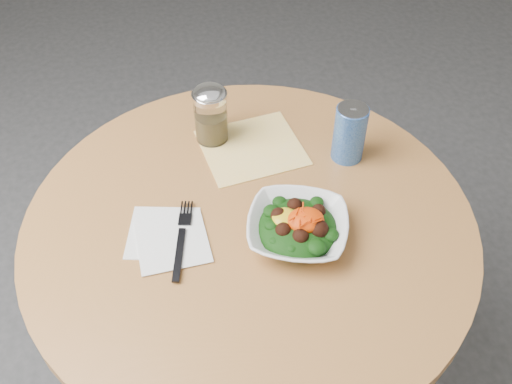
% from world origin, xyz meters
% --- Properties ---
extents(table, '(0.90, 0.90, 0.75)m').
position_xyz_m(table, '(0.00, 0.00, 0.55)').
color(table, black).
rests_on(table, ground).
extents(cloth_napkin, '(0.24, 0.22, 0.00)m').
position_xyz_m(cloth_napkin, '(0.05, 0.20, 0.75)').
color(cloth_napkin, '#E8A30C').
rests_on(cloth_napkin, table).
extents(paper_napkins, '(0.16, 0.18, 0.00)m').
position_xyz_m(paper_napkins, '(-0.16, -0.02, 0.75)').
color(paper_napkins, silver).
rests_on(paper_napkins, table).
extents(salad_bowl, '(0.25, 0.25, 0.07)m').
position_xyz_m(salad_bowl, '(0.08, -0.07, 0.78)').
color(salad_bowl, silver).
rests_on(salad_bowl, table).
extents(fork, '(0.07, 0.20, 0.00)m').
position_xyz_m(fork, '(-0.14, -0.03, 0.76)').
color(fork, black).
rests_on(fork, table).
extents(spice_shaker, '(0.08, 0.08, 0.14)m').
position_xyz_m(spice_shaker, '(-0.03, 0.25, 0.82)').
color(spice_shaker, silver).
rests_on(spice_shaker, table).
extents(beverage_can, '(0.07, 0.07, 0.13)m').
position_xyz_m(beverage_can, '(0.25, 0.13, 0.82)').
color(beverage_can, '#0D3494').
rests_on(beverage_can, table).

